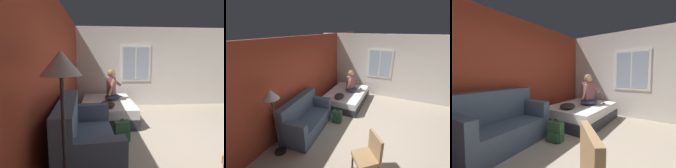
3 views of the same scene
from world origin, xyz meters
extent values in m
plane|color=tan|center=(0.00, 0.00, 0.00)|extent=(40.00, 40.00, 0.00)
cube|color=#993823|center=(0.00, 2.49, 1.35)|extent=(11.02, 0.16, 2.70)
cube|color=silver|center=(3.09, 0.00, 1.35)|extent=(0.16, 6.22, 2.70)
cube|color=white|center=(3.00, 0.40, 1.49)|extent=(0.02, 1.04, 1.24)
cube|color=#9EB2C6|center=(2.98, 0.40, 1.49)|extent=(0.01, 0.88, 1.08)
cube|color=white|center=(2.98, 0.40, 1.49)|extent=(0.01, 0.04, 1.08)
cube|color=#2D2D33|center=(1.80, 1.45, 0.13)|extent=(2.06, 1.42, 0.26)
cube|color=white|center=(1.80, 1.45, 0.37)|extent=(2.00, 1.38, 0.22)
cube|color=#47566B|center=(-0.39, 1.86, 0.22)|extent=(1.76, 0.93, 0.44)
cube|color=#47566B|center=(-0.41, 2.15, 0.74)|extent=(1.71, 0.37, 0.60)
cube|color=#47566B|center=(-1.15, 1.80, 0.60)|extent=(0.24, 0.81, 0.32)
cube|color=#47566B|center=(0.37, 1.91, 0.60)|extent=(0.24, 0.81, 0.32)
ellipsoid|color=#383D51|center=(1.93, 1.29, 0.56)|extent=(0.63, 0.58, 0.16)
cube|color=#8C4C56|center=(1.95, 1.33, 0.88)|extent=(0.38, 0.29, 0.48)
cylinder|color=tan|center=(1.74, 1.34, 0.86)|extent=(0.14, 0.23, 0.44)
cylinder|color=tan|center=(2.08, 1.20, 0.98)|extent=(0.19, 0.38, 0.29)
sphere|color=tan|center=(1.94, 1.31, 1.23)|extent=(0.21, 0.21, 0.21)
ellipsoid|color=olive|center=(1.95, 1.33, 1.24)|extent=(0.28, 0.28, 0.23)
cube|color=#2D5133|center=(0.37, 1.24, 0.20)|extent=(0.22, 0.32, 0.40)
cube|color=#2D5133|center=(0.25, 1.22, 0.11)|extent=(0.08, 0.24, 0.18)
torus|color=black|center=(0.37, 1.24, 0.42)|extent=(0.03, 0.09, 0.09)
ellipsoid|color=#2D231E|center=(1.14, 1.49, 0.55)|extent=(0.52, 0.42, 0.14)
cube|color=black|center=(2.33, 1.00, 0.48)|extent=(0.16, 0.10, 0.01)
cylinder|color=black|center=(-1.40, 2.02, 0.76)|extent=(0.04, 0.04, 1.45)
cone|color=silver|center=(-1.40, 2.02, 1.59)|extent=(0.36, 0.36, 0.22)
camera|label=1|loc=(-2.93, 1.72, 1.62)|focal=28.00mm
camera|label=2|loc=(-3.51, -0.47, 2.92)|focal=24.00mm
camera|label=3|loc=(-1.92, -0.64, 1.36)|focal=24.00mm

